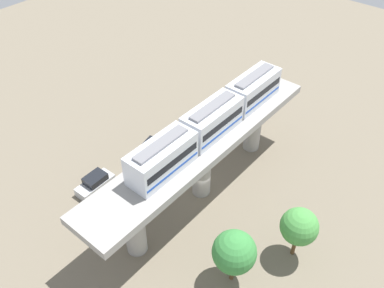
{
  "coord_description": "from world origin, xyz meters",
  "views": [
    {
      "loc": [
        18.51,
        -23.5,
        32.44
      ],
      "look_at": [
        -2.5,
        1.46,
        4.3
      ],
      "focal_mm": 38.61,
      "sensor_mm": 36.0,
      "label": 1
    }
  ],
  "objects_px": {
    "parked_car_silver": "(95,183)",
    "parked_car_white": "(151,150)",
    "tree_mid_lot": "(299,227)",
    "tree_near_viaduct": "(234,252)",
    "train": "(212,120)"
  },
  "relations": [
    {
      "from": "parked_car_silver",
      "to": "parked_car_white",
      "type": "height_order",
      "value": "same"
    },
    {
      "from": "parked_car_silver",
      "to": "tree_mid_lot",
      "type": "distance_m",
      "value": 21.35
    },
    {
      "from": "tree_near_viaduct",
      "to": "parked_car_silver",
      "type": "bearing_deg",
      "value": -177.9
    },
    {
      "from": "tree_near_viaduct",
      "to": "train",
      "type": "bearing_deg",
      "value": 137.75
    },
    {
      "from": "parked_car_white",
      "to": "tree_near_viaduct",
      "type": "xyz_separation_m",
      "value": [
        16.62,
        -6.95,
        3.12
      ]
    },
    {
      "from": "tree_near_viaduct",
      "to": "tree_mid_lot",
      "type": "distance_m",
      "value": 6.34
    },
    {
      "from": "tree_mid_lot",
      "to": "train",
      "type": "bearing_deg",
      "value": 169.86
    },
    {
      "from": "tree_mid_lot",
      "to": "parked_car_white",
      "type": "bearing_deg",
      "value": 176.3
    },
    {
      "from": "train",
      "to": "parked_car_white",
      "type": "xyz_separation_m",
      "value": [
        -8.12,
        -0.76,
        -7.95
      ]
    },
    {
      "from": "parked_car_white",
      "to": "tree_mid_lot",
      "type": "xyz_separation_m",
      "value": [
        19.4,
        -1.25,
        3.12
      ]
    },
    {
      "from": "parked_car_silver",
      "to": "parked_car_white",
      "type": "xyz_separation_m",
      "value": [
        0.75,
        7.59,
        0.0
      ]
    },
    {
      "from": "tree_near_viaduct",
      "to": "tree_mid_lot",
      "type": "height_order",
      "value": "tree_near_viaduct"
    },
    {
      "from": "parked_car_silver",
      "to": "tree_mid_lot",
      "type": "bearing_deg",
      "value": 15.99
    },
    {
      "from": "train",
      "to": "tree_near_viaduct",
      "type": "bearing_deg",
      "value": -42.25
    },
    {
      "from": "train",
      "to": "parked_car_silver",
      "type": "xyz_separation_m",
      "value": [
        -8.87,
        -8.35,
        -7.95
      ]
    }
  ]
}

